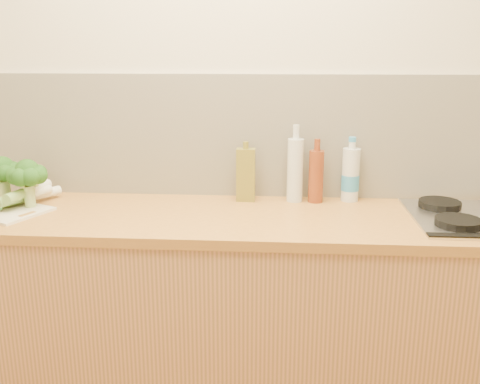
# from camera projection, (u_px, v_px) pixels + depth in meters

# --- Properties ---
(room_shell) EXTENTS (3.50, 3.50, 3.50)m
(room_shell) POSITION_uv_depth(u_px,v_px,m) (233.00, 136.00, 2.36)
(room_shell) COLOR beige
(room_shell) RESTS_ON ground
(counter) EXTENTS (3.20, 0.62, 0.90)m
(counter) POSITION_uv_depth(u_px,v_px,m) (228.00, 315.00, 2.27)
(counter) COLOR tan
(counter) RESTS_ON ground
(chopping_board) EXTENTS (0.41, 0.36, 0.01)m
(chopping_board) POSITION_uv_depth(u_px,v_px,m) (4.00, 211.00, 2.18)
(chopping_board) COLOR silver
(chopping_board) RESTS_ON counter
(broccoli_left) EXTENTS (0.15, 0.16, 0.20)m
(broccoli_left) POSITION_uv_depth(u_px,v_px,m) (3.00, 171.00, 2.24)
(broccoli_left) COLOR #9EB96C
(broccoli_left) RESTS_ON chopping_board
(broccoli_right) EXTENTS (0.16, 0.16, 0.20)m
(broccoli_right) POSITION_uv_depth(u_px,v_px,m) (27.00, 175.00, 2.18)
(broccoli_right) COLOR #9EB96C
(broccoli_right) RESTS_ON chopping_board
(leek_back) EXTENTS (0.20, 0.68, 0.04)m
(leek_back) POSITION_uv_depth(u_px,v_px,m) (7.00, 199.00, 2.11)
(leek_back) COLOR white
(leek_back) RESTS_ON chopping_board
(oil_tin) EXTENTS (0.08, 0.05, 0.26)m
(oil_tin) POSITION_uv_depth(u_px,v_px,m) (246.00, 174.00, 2.31)
(oil_tin) COLOR olive
(oil_tin) RESTS_ON counter
(glass_bottle) EXTENTS (0.07, 0.07, 0.33)m
(glass_bottle) POSITION_uv_depth(u_px,v_px,m) (295.00, 169.00, 2.30)
(glass_bottle) COLOR silver
(glass_bottle) RESTS_ON counter
(amber_bottle) EXTENTS (0.06, 0.06, 0.28)m
(amber_bottle) POSITION_uv_depth(u_px,v_px,m) (316.00, 175.00, 2.30)
(amber_bottle) COLOR brown
(amber_bottle) RESTS_ON counter
(water_bottle) EXTENTS (0.08, 0.08, 0.26)m
(water_bottle) POSITION_uv_depth(u_px,v_px,m) (350.00, 176.00, 2.32)
(water_bottle) COLOR silver
(water_bottle) RESTS_ON counter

